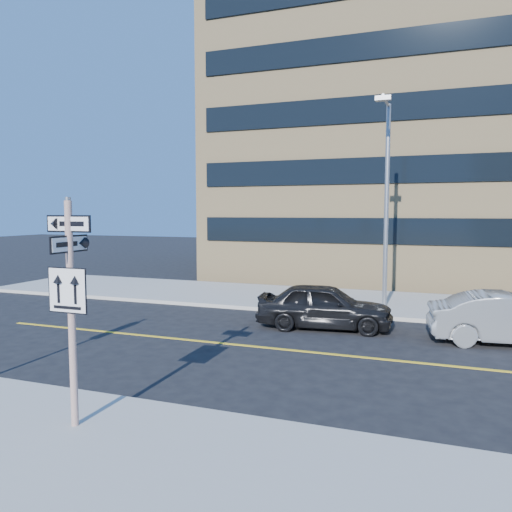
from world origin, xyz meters
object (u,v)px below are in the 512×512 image
at_px(parked_car_b, 511,319).
at_px(streetlight_a, 386,191).
at_px(parked_car_a, 324,306).
at_px(sign_pole, 71,299).

xyz_separation_m(parked_car_b, streetlight_a, (-4.09, 3.89, 3.99)).
bearing_deg(parked_car_b, parked_car_a, 81.55).
bearing_deg(parked_car_a, sign_pole, 158.99).
height_order(sign_pole, parked_car_b, sign_pole).
xyz_separation_m(sign_pole, parked_car_b, (8.09, 9.38, -1.67)).
bearing_deg(parked_car_a, parked_car_b, -98.03).
xyz_separation_m(parked_car_a, streetlight_a, (1.58, 3.77, 3.98)).
bearing_deg(parked_car_b, streetlight_a, 39.27).
relative_size(sign_pole, parked_car_a, 0.89).
bearing_deg(sign_pole, parked_car_b, 49.21).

